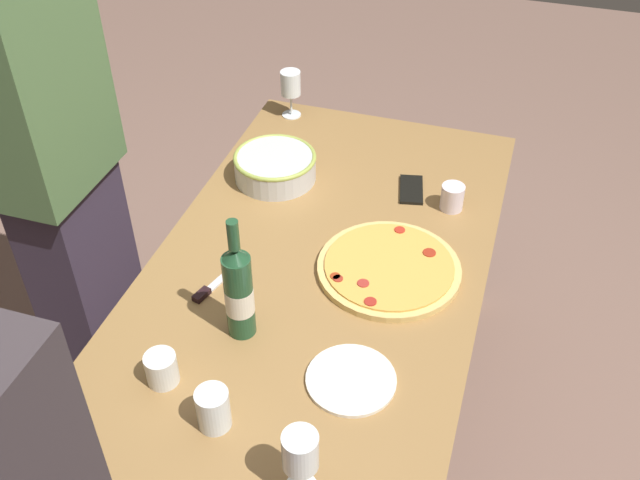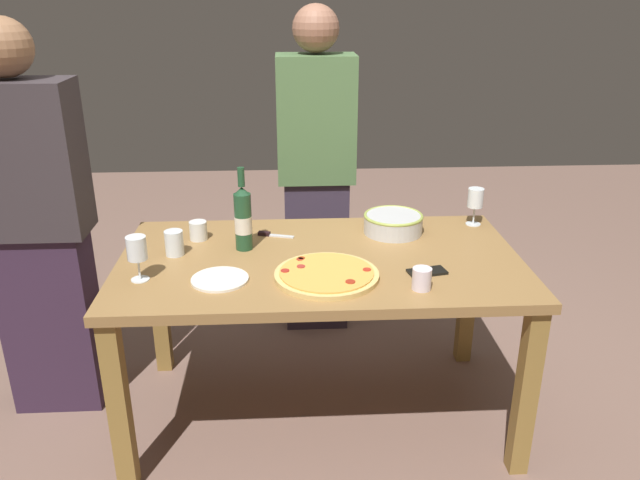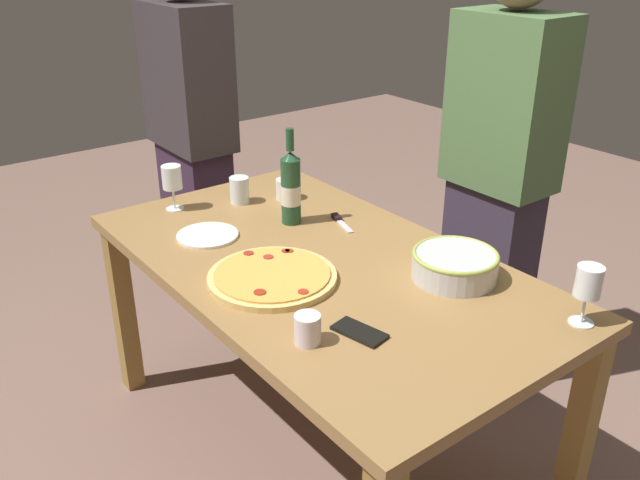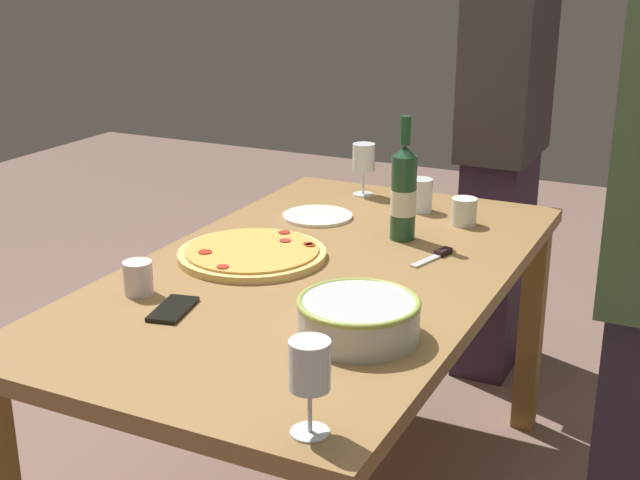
{
  "view_description": "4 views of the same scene",
  "coord_description": "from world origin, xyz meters",
  "px_view_note": "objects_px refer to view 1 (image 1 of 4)",
  "views": [
    {
      "loc": [
        -1.44,
        -0.45,
        2.09
      ],
      "look_at": [
        0.0,
        0.0,
        0.82
      ],
      "focal_mm": 40.99,
      "sensor_mm": 36.0,
      "label": 1
    },
    {
      "loc": [
        -0.13,
        -2.28,
        1.75
      ],
      "look_at": [
        0.0,
        0.0,
        0.82
      ],
      "focal_mm": 35.02,
      "sensor_mm": 36.0,
      "label": 2
    },
    {
      "loc": [
        1.51,
        -1.15,
        1.72
      ],
      "look_at": [
        0.0,
        0.0,
        0.82
      ],
      "focal_mm": 37.66,
      "sensor_mm": 36.0,
      "label": 3
    },
    {
      "loc": [
        1.84,
        0.9,
        1.52
      ],
      "look_at": [
        0.0,
        0.0,
        0.82
      ],
      "focal_mm": 48.49,
      "sensor_mm": 36.0,
      "label": 4
    }
  ],
  "objects_px": {
    "dining_table": "(320,285)",
    "serving_bowl": "(275,166)",
    "cup_amber": "(452,197)",
    "pizza_knife": "(210,288)",
    "cup_spare": "(162,369)",
    "cup_ceramic": "(213,409)",
    "cell_phone": "(411,190)",
    "side_plate": "(351,380)",
    "wine_bottle": "(239,291)",
    "pizza": "(389,268)",
    "person_guest_left": "(57,171)",
    "wine_glass_by_bottle": "(291,86)",
    "wine_glass_near_pizza": "(300,453)"
  },
  "relations": [
    {
      "from": "wine_glass_near_pizza",
      "to": "pizza_knife",
      "type": "relative_size",
      "value": 1.08
    },
    {
      "from": "cup_amber",
      "to": "pizza_knife",
      "type": "xyz_separation_m",
      "value": [
        -0.54,
        0.55,
        -0.03
      ]
    },
    {
      "from": "wine_glass_by_bottle",
      "to": "side_plate",
      "type": "xyz_separation_m",
      "value": [
        -1.1,
        -0.53,
        -0.11
      ]
    },
    {
      "from": "serving_bowl",
      "to": "side_plate",
      "type": "relative_size",
      "value": 1.23
    },
    {
      "from": "wine_glass_near_pizza",
      "to": "cup_amber",
      "type": "height_order",
      "value": "wine_glass_near_pizza"
    },
    {
      "from": "cup_spare",
      "to": "pizza_knife",
      "type": "distance_m",
      "value": 0.31
    },
    {
      "from": "wine_bottle",
      "to": "wine_glass_by_bottle",
      "type": "distance_m",
      "value": 1.05
    },
    {
      "from": "pizza",
      "to": "wine_glass_near_pizza",
      "type": "distance_m",
      "value": 0.7
    },
    {
      "from": "cup_amber",
      "to": "wine_bottle",
      "type": "bearing_deg",
      "value": 147.87
    },
    {
      "from": "pizza_knife",
      "to": "cup_spare",
      "type": "bearing_deg",
      "value": -175.91
    },
    {
      "from": "person_guest_left",
      "to": "wine_bottle",
      "type": "bearing_deg",
      "value": -23.08
    },
    {
      "from": "wine_glass_near_pizza",
      "to": "dining_table",
      "type": "bearing_deg",
      "value": 14.35
    },
    {
      "from": "serving_bowl",
      "to": "side_plate",
      "type": "xyz_separation_m",
      "value": [
        -0.71,
        -0.45,
        -0.04
      ]
    },
    {
      "from": "cup_spare",
      "to": "cup_ceramic",
      "type": "bearing_deg",
      "value": -114.68
    },
    {
      "from": "serving_bowl",
      "to": "pizza",
      "type": "bearing_deg",
      "value": -125.89
    },
    {
      "from": "wine_glass_by_bottle",
      "to": "cell_phone",
      "type": "height_order",
      "value": "wine_glass_by_bottle"
    },
    {
      "from": "cup_amber",
      "to": "cell_phone",
      "type": "distance_m",
      "value": 0.14
    },
    {
      "from": "cup_ceramic",
      "to": "cell_phone",
      "type": "height_order",
      "value": "cup_ceramic"
    },
    {
      "from": "serving_bowl",
      "to": "cell_phone",
      "type": "xyz_separation_m",
      "value": [
        0.06,
        -0.43,
        -0.04
      ]
    },
    {
      "from": "wine_bottle",
      "to": "wine_glass_near_pizza",
      "type": "distance_m",
      "value": 0.46
    },
    {
      "from": "dining_table",
      "to": "pizza",
      "type": "distance_m",
      "value": 0.22
    },
    {
      "from": "pizza",
      "to": "wine_bottle",
      "type": "xyz_separation_m",
      "value": [
        -0.32,
        0.3,
        0.12
      ]
    },
    {
      "from": "side_plate",
      "to": "person_guest_left",
      "type": "height_order",
      "value": "person_guest_left"
    },
    {
      "from": "person_guest_left",
      "to": "pizza_knife",
      "type": "bearing_deg",
      "value": -19.42
    },
    {
      "from": "pizza",
      "to": "serving_bowl",
      "type": "distance_m",
      "value": 0.55
    },
    {
      "from": "pizza",
      "to": "serving_bowl",
      "type": "height_order",
      "value": "serving_bowl"
    },
    {
      "from": "serving_bowl",
      "to": "pizza_knife",
      "type": "xyz_separation_m",
      "value": [
        -0.53,
        -0.01,
        -0.04
      ]
    },
    {
      "from": "side_plate",
      "to": "wine_glass_near_pizza",
      "type": "bearing_deg",
      "value": 175.62
    },
    {
      "from": "cell_phone",
      "to": "pizza_knife",
      "type": "xyz_separation_m",
      "value": [
        -0.59,
        0.41,
        0.0
      ]
    },
    {
      "from": "dining_table",
      "to": "serving_bowl",
      "type": "height_order",
      "value": "serving_bowl"
    },
    {
      "from": "dining_table",
      "to": "cell_phone",
      "type": "height_order",
      "value": "cell_phone"
    },
    {
      "from": "wine_glass_near_pizza",
      "to": "pizza_knife",
      "type": "distance_m",
      "value": 0.64
    },
    {
      "from": "pizza",
      "to": "cup_ceramic",
      "type": "bearing_deg",
      "value": 157.33
    },
    {
      "from": "wine_bottle",
      "to": "wine_glass_by_bottle",
      "type": "relative_size",
      "value": 2.03
    },
    {
      "from": "dining_table",
      "to": "wine_bottle",
      "type": "distance_m",
      "value": 0.4
    },
    {
      "from": "wine_glass_by_bottle",
      "to": "cup_ceramic",
      "type": "height_order",
      "value": "wine_glass_by_bottle"
    },
    {
      "from": "cup_spare",
      "to": "cell_phone",
      "type": "xyz_separation_m",
      "value": [
        0.9,
        -0.39,
        -0.03
      ]
    },
    {
      "from": "pizza_knife",
      "to": "wine_bottle",
      "type": "bearing_deg",
      "value": -128.11
    },
    {
      "from": "cup_spare",
      "to": "pizza_knife",
      "type": "xyz_separation_m",
      "value": [
        0.31,
        0.02,
        -0.03
      ]
    },
    {
      "from": "wine_bottle",
      "to": "cell_phone",
      "type": "distance_m",
      "value": 0.77
    },
    {
      "from": "cup_spare",
      "to": "side_plate",
      "type": "relative_size",
      "value": 0.38
    },
    {
      "from": "serving_bowl",
      "to": "cup_amber",
      "type": "height_order",
      "value": "serving_bowl"
    },
    {
      "from": "wine_bottle",
      "to": "cup_amber",
      "type": "bearing_deg",
      "value": -32.13
    },
    {
      "from": "cell_phone",
      "to": "dining_table",
      "type": "bearing_deg",
      "value": 54.37
    },
    {
      "from": "wine_bottle",
      "to": "wine_glass_by_bottle",
      "type": "xyz_separation_m",
      "value": [
        1.02,
        0.23,
        -0.02
      ]
    },
    {
      "from": "cup_ceramic",
      "to": "cup_spare",
      "type": "bearing_deg",
      "value": 65.32
    },
    {
      "from": "cup_amber",
      "to": "person_guest_left",
      "type": "relative_size",
      "value": 0.05
    },
    {
      "from": "wine_glass_by_bottle",
      "to": "dining_table",
      "type": "bearing_deg",
      "value": -155.1
    },
    {
      "from": "cell_phone",
      "to": "cup_spare",
      "type": "bearing_deg",
      "value": 54.45
    },
    {
      "from": "wine_glass_by_bottle",
      "to": "side_plate",
      "type": "bearing_deg",
      "value": -154.31
    }
  ]
}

